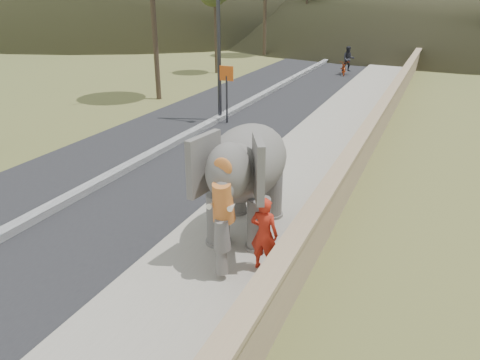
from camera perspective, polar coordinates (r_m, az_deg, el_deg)
name	(u,v)px	position (r m, az deg, el deg)	size (l,w,h in m)	color
ground	(157,337)	(8.16, -10.11, -18.36)	(160.00, 160.00, 0.00)	olive
road	(189,137)	(18.14, -6.29, 5.23)	(7.00, 120.00, 0.03)	black
median	(188,135)	(18.12, -6.31, 5.52)	(0.35, 120.00, 0.22)	black
walkway	(316,152)	(16.34, 9.20, 3.37)	(3.00, 120.00, 0.15)	#9E9687
parapet	(366,145)	(15.90, 15.07, 4.16)	(0.30, 120.00, 1.10)	tan
lamppost	(225,0)	(19.72, -1.82, 21.03)	(1.76, 0.36, 8.00)	#2B2B2F
signboard	(227,85)	(19.65, -1.64, 11.55)	(0.60, 0.08, 2.40)	#2D2D33
elephant_and_man	(247,178)	(10.29, 0.86, 0.26)	(2.39, 3.77, 2.56)	slate
motorcyclist	(346,64)	(32.55, 12.76, 13.62)	(1.26, 1.89, 1.87)	maroon
trees	(414,11)	(33.02, 20.49, 18.69)	(48.07, 42.92, 9.79)	#473828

